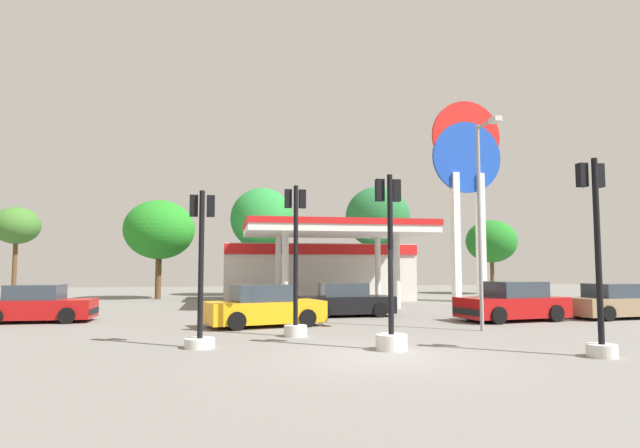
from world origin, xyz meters
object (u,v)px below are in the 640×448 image
car_3 (616,303)px  car_0 (38,305)px  tree_3 (378,217)px  station_pole_sign (467,172)px  traffic_signal_3 (391,297)px  car_1 (264,307)px  traffic_signal_2 (295,281)px  tree_2 (262,219)px  car_4 (346,301)px  traffic_signal_1 (201,291)px  traffic_signal_0 (598,278)px  tree_1 (159,230)px  tree_4 (491,241)px  tree_0 (16,226)px  corner_streetlamp (482,205)px  car_2 (512,303)px

car_3 → car_0: bearing=173.5°
car_3 → tree_3: 19.73m
station_pole_sign → traffic_signal_3: size_ratio=2.76×
car_1 → traffic_signal_2: 3.09m
traffic_signal_2 → tree_3: bearing=67.5°
car_0 → tree_2: tree_2 is taller
car_4 → car_0: bearing=-178.5°
car_0 → traffic_signal_1: size_ratio=0.96×
tree_3 → station_pole_sign: bearing=-65.9°
traffic_signal_0 → traffic_signal_3: bearing=157.5°
station_pole_sign → tree_2: size_ratio=1.58×
tree_1 → car_1: bearing=-71.7°
car_1 → tree_4: (18.74, 18.94, 3.35)m
station_pole_sign → tree_1: bearing=163.2°
tree_2 → station_pole_sign: bearing=-35.0°
car_3 → traffic_signal_3: (-11.43, -6.19, 0.68)m
station_pole_sign → tree_0: bearing=164.5°
car_0 → tree_3: size_ratio=0.49×
tree_1 → tree_2: tree_2 is taller
car_4 → traffic_signal_0: (3.54, -10.92, 1.18)m
car_1 → traffic_signal_0: size_ratio=0.93×
traffic_signal_2 → tree_3: tree_3 is taller
station_pole_sign → tree_1: size_ratio=1.92×
tree_2 → tree_3: 8.48m
car_0 → traffic_signal_0: (15.50, -10.61, 1.17)m
corner_streetlamp → traffic_signal_0: bearing=-86.3°
traffic_signal_3 → tree_0: (-17.61, 24.81, 3.42)m
car_3 → corner_streetlamp: (-7.27, -3.08, 3.48)m
corner_streetlamp → car_3: bearing=23.0°
traffic_signal_0 → traffic_signal_3: (-4.47, 1.85, -0.50)m
tree_1 → tree_4: bearing=4.9°
tree_1 → tree_4: (24.30, 2.08, -0.45)m
traffic_signal_2 → tree_2: (0.52, 22.35, 3.86)m
car_1 → traffic_signal_1: bearing=-113.3°
traffic_signal_1 → traffic_signal_3: (4.75, -1.21, -0.14)m
tree_1 → tree_2: bearing=21.3°
car_0 → traffic_signal_1: (6.27, -7.55, 0.82)m
traffic_signal_0 → traffic_signal_3: size_ratio=1.05×
station_pole_sign → traffic_signal_2: size_ratio=2.69×
tree_2 → corner_streetlamp: 23.02m
car_3 → tree_1: size_ratio=0.64×
station_pole_sign → tree_0: station_pole_sign is taller
tree_1 → car_0: bearing=-101.0°
traffic_signal_2 → car_0: bearing=147.5°
car_2 → tree_1: (-15.14, 16.66, 3.77)m
station_pole_sign → car_3: station_pole_sign is taller
tree_4 → corner_streetlamp: 24.72m
car_1 → car_4: car_1 is taller
car_3 → tree_0: (-29.03, 18.63, 4.10)m
traffic_signal_1 → traffic_signal_3: traffic_signal_3 is taller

